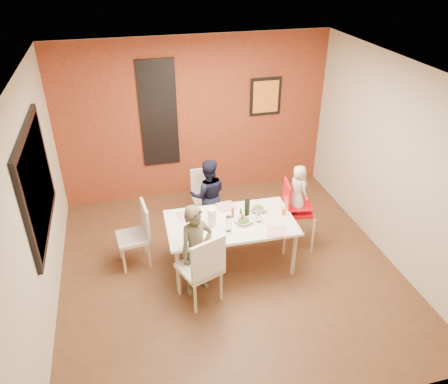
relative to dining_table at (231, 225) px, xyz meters
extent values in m
plane|color=brown|center=(-0.04, -0.10, -0.64)|extent=(4.50, 4.50, 0.00)
cube|color=silver|center=(-0.04, -0.10, 2.06)|extent=(4.50, 4.50, 0.02)
cube|color=beige|center=(-0.04, 2.15, 0.71)|extent=(4.50, 0.02, 2.70)
cube|color=beige|center=(-0.04, -2.35, 0.71)|extent=(4.50, 0.02, 2.70)
cube|color=beige|center=(-2.29, -0.10, 0.71)|extent=(0.02, 4.50, 2.70)
cube|color=beige|center=(2.21, -0.10, 0.71)|extent=(0.02, 4.50, 2.70)
cube|color=maroon|center=(-0.04, 2.13, 0.71)|extent=(4.50, 0.02, 2.70)
cube|color=black|center=(-2.26, 0.10, 0.91)|extent=(0.05, 1.70, 1.30)
cube|color=black|center=(-2.24, 0.10, 0.91)|extent=(0.02, 1.55, 1.15)
cube|color=silver|center=(-0.64, 2.12, 0.86)|extent=(0.55, 0.03, 1.70)
cube|color=black|center=(-0.64, 2.11, 0.86)|extent=(0.60, 0.03, 1.76)
cube|color=black|center=(1.16, 2.11, 1.01)|extent=(0.54, 0.03, 0.64)
cube|color=gold|center=(1.16, 2.10, 1.01)|extent=(0.44, 0.01, 0.54)
cube|color=white|center=(0.00, 0.00, 0.04)|extent=(1.72, 0.99, 0.04)
cylinder|color=tan|center=(-0.78, -0.37, -0.31)|extent=(0.06, 0.06, 0.67)
cylinder|color=tan|center=(-0.76, 0.42, -0.31)|extent=(0.06, 0.06, 0.67)
cylinder|color=tan|center=(0.76, -0.42, -0.31)|extent=(0.06, 0.06, 0.67)
cylinder|color=tan|center=(0.78, 0.37, -0.31)|extent=(0.06, 0.06, 0.67)
cube|color=white|center=(-0.54, -0.55, -0.17)|extent=(0.60, 0.60, 0.05)
cube|color=white|center=(-0.46, -0.74, 0.09)|extent=(0.45, 0.21, 0.53)
cylinder|color=#C4B391|center=(-0.43, -0.30, -0.42)|extent=(0.04, 0.04, 0.45)
cylinder|color=#C4B391|center=(-0.29, -0.65, -0.42)|extent=(0.04, 0.04, 0.45)
cylinder|color=#C4B391|center=(-0.78, -0.44, -0.42)|extent=(0.04, 0.04, 0.45)
cylinder|color=#C4B391|center=(-0.65, -0.79, -0.42)|extent=(0.04, 0.04, 0.45)
cube|color=silver|center=(-0.10, 1.10, -0.23)|extent=(0.41, 0.41, 0.05)
cube|color=silver|center=(-0.10, 1.28, 0.00)|extent=(0.40, 0.04, 0.46)
cylinder|color=tan|center=(-0.26, 0.93, -0.44)|extent=(0.03, 0.03, 0.40)
cylinder|color=tan|center=(-0.27, 1.26, -0.44)|extent=(0.03, 0.03, 0.40)
cylinder|color=tan|center=(0.07, 0.93, -0.44)|extent=(0.03, 0.03, 0.40)
cylinder|color=tan|center=(0.06, 1.26, -0.44)|extent=(0.03, 0.03, 0.40)
cube|color=silver|center=(-1.28, 0.34, -0.21)|extent=(0.46, 0.46, 0.05)
cube|color=silver|center=(-1.09, 0.36, 0.03)|extent=(0.08, 0.43, 0.48)
cylinder|color=beige|center=(-1.47, 0.50, -0.43)|extent=(0.03, 0.03, 0.42)
cylinder|color=beige|center=(-1.12, 0.53, -0.43)|extent=(0.03, 0.03, 0.42)
cylinder|color=beige|center=(-1.43, 0.15, -0.43)|extent=(0.03, 0.03, 0.42)
cylinder|color=beige|center=(-1.09, 0.19, -0.43)|extent=(0.03, 0.03, 0.42)
cube|color=red|center=(1.04, 0.19, -0.05)|extent=(0.42, 0.42, 0.05)
cube|color=red|center=(0.87, 0.22, 0.19)|extent=(0.09, 0.37, 0.43)
cube|color=red|center=(1.04, 0.19, 0.05)|extent=(0.42, 0.42, 0.02)
cylinder|color=#C8B394|center=(1.20, -0.04, -0.36)|extent=(0.03, 0.03, 0.57)
cylinder|color=#C8B394|center=(0.80, 0.03, -0.36)|extent=(0.03, 0.03, 0.57)
cylinder|color=#C8B394|center=(1.27, 0.36, -0.36)|extent=(0.03, 0.03, 0.57)
cylinder|color=#C8B394|center=(0.87, 0.43, -0.36)|extent=(0.03, 0.03, 0.57)
imported|color=brown|center=(-0.54, -0.39, -0.02)|extent=(0.53, 0.45, 1.25)
imported|color=black|center=(-0.10, 0.94, -0.06)|extent=(0.62, 0.51, 1.17)
imported|color=beige|center=(1.02, 0.19, 0.32)|extent=(0.30, 0.38, 0.68)
cube|color=white|center=(-0.47, -0.38, 0.07)|extent=(0.30, 0.30, 0.01)
cube|color=white|center=(0.04, 0.37, 0.07)|extent=(0.27, 0.27, 0.01)
cube|color=white|center=(0.51, -0.37, 0.07)|extent=(0.31, 0.31, 0.01)
cube|color=white|center=(-0.53, 0.27, 0.07)|extent=(0.27, 0.27, 0.01)
imported|color=white|center=(0.16, -0.07, 0.09)|extent=(0.29, 0.29, 0.06)
imported|color=silver|center=(0.44, 0.17, 0.09)|extent=(0.25, 0.25, 0.06)
cylinder|color=black|center=(0.24, 0.04, 0.20)|extent=(0.07, 0.07, 0.27)
cylinder|color=white|center=(-0.08, -0.19, 0.17)|extent=(0.07, 0.07, 0.21)
cylinder|color=white|center=(0.36, -0.09, 0.17)|extent=(0.07, 0.07, 0.21)
cylinder|color=white|center=(-0.26, -0.03, 0.19)|extent=(0.11, 0.11, 0.25)
cylinder|color=red|center=(0.14, -0.08, 0.13)|extent=(0.04, 0.04, 0.14)
cylinder|color=#397226|center=(0.16, 0.07, 0.13)|extent=(0.03, 0.03, 0.14)
cylinder|color=brown|center=(0.05, 0.09, 0.13)|extent=(0.04, 0.04, 0.14)
cylinder|color=orange|center=(0.74, -0.01, 0.11)|extent=(0.06, 0.06, 0.10)
camera|label=1|loc=(-1.26, -4.61, 3.31)|focal=35.00mm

